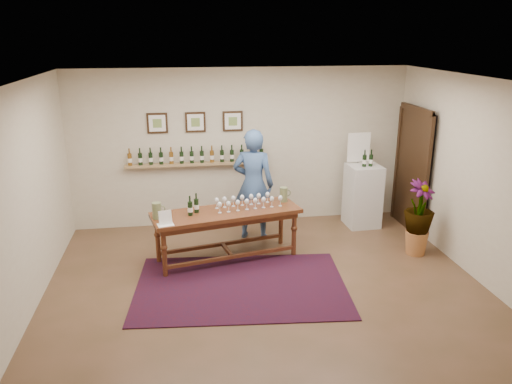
{
  "coord_description": "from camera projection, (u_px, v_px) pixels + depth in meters",
  "views": [
    {
      "loc": [
        -1.09,
        -6.17,
        3.37
      ],
      "look_at": [
        0.0,
        0.8,
        1.1
      ],
      "focal_mm": 35.0,
      "sensor_mm": 36.0,
      "label": 1
    }
  ],
  "objects": [
    {
      "name": "pedestal_bottles",
      "position": [
        368.0,
        157.0,
        8.69
      ],
      "size": [
        0.33,
        0.1,
        0.33
      ],
      "primitive_type": null,
      "rotation": [
        0.0,
        0.0,
        0.04
      ],
      "color": "black",
      "rests_on": "display_pedestal"
    },
    {
      "name": "table_glasses",
      "position": [
        244.0,
        202.0,
        7.64
      ],
      "size": [
        1.32,
        0.52,
        0.18
      ],
      "primitive_type": null,
      "rotation": [
        0.0,
        0.0,
        0.18
      ],
      "color": "white",
      "rests_on": "tasting_table"
    },
    {
      "name": "table_bottles",
      "position": [
        193.0,
        204.0,
        7.36
      ],
      "size": [
        0.32,
        0.24,
        0.31
      ],
      "primitive_type": null,
      "rotation": [
        0.0,
        0.0,
        0.28
      ],
      "color": "black",
      "rests_on": "tasting_table"
    },
    {
      "name": "rug",
      "position": [
        241.0,
        286.0,
        6.92
      ],
      "size": [
        3.06,
        2.19,
        0.02
      ],
      "primitive_type": "cube",
      "rotation": [
        0.0,
        0.0,
        -0.09
      ],
      "color": "#4D0D15",
      "rests_on": "ground"
    },
    {
      "name": "display_pedestal",
      "position": [
        363.0,
        196.0,
        8.97
      ],
      "size": [
        0.58,
        0.58,
        1.12
      ],
      "primitive_type": "cube",
      "rotation": [
        0.0,
        0.0,
        0.04
      ],
      "color": "silver",
      "rests_on": "ground"
    },
    {
      "name": "pitcher_right",
      "position": [
        284.0,
        194.0,
        7.91
      ],
      "size": [
        0.19,
        0.19,
        0.23
      ],
      "primitive_type": null,
      "rotation": [
        0.0,
        0.0,
        0.34
      ],
      "color": "#667146",
      "rests_on": "tasting_table"
    },
    {
      "name": "menu_card",
      "position": [
        165.0,
        218.0,
        6.97
      ],
      "size": [
        0.25,
        0.21,
        0.2
      ],
      "primitive_type": "cube",
      "rotation": [
        0.0,
        0.0,
        0.22
      ],
      "color": "white",
      "rests_on": "tasting_table"
    },
    {
      "name": "potted_plant",
      "position": [
        419.0,
        218.0,
        7.76
      ],
      "size": [
        0.75,
        0.75,
        1.04
      ],
      "rotation": [
        0.0,
        0.0,
        0.51
      ],
      "color": "#AC6B39",
      "rests_on": "ground"
    },
    {
      "name": "pitcher_left",
      "position": [
        157.0,
        211.0,
        7.18
      ],
      "size": [
        0.18,
        0.18,
        0.24
      ],
      "primitive_type": null,
      "rotation": [
        0.0,
        0.0,
        0.2
      ],
      "color": "#667146",
      "rests_on": "tasting_table"
    },
    {
      "name": "tasting_table",
      "position": [
        227.0,
        218.0,
        7.57
      ],
      "size": [
        2.34,
        1.16,
        0.79
      ],
      "rotation": [
        0.0,
        0.0,
        0.21
      ],
      "color": "#441811",
      "rests_on": "ground"
    },
    {
      "name": "room_shell",
      "position": [
        366.0,
        167.0,
        8.71
      ],
      "size": [
        6.0,
        6.0,
        6.0
      ],
      "color": "beige",
      "rests_on": "ground"
    },
    {
      "name": "info_sign",
      "position": [
        359.0,
        147.0,
        8.89
      ],
      "size": [
        0.42,
        0.04,
        0.57
      ],
      "primitive_type": "cube",
      "rotation": [
        0.0,
        0.0,
        0.04
      ],
      "color": "white",
      "rests_on": "display_pedestal"
    },
    {
      "name": "person",
      "position": [
        253.0,
        185.0,
        8.31
      ],
      "size": [
        0.79,
        0.65,
        1.88
      ],
      "primitive_type": "imported",
      "rotation": [
        0.0,
        0.0,
        2.82
      ],
      "color": "#385585",
      "rests_on": "ground"
    },
    {
      "name": "ground",
      "position": [
        265.0,
        284.0,
        6.99
      ],
      "size": [
        6.0,
        6.0,
        0.0
      ],
      "primitive_type": "plane",
      "color": "#503B23",
      "rests_on": "ground"
    }
  ]
}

